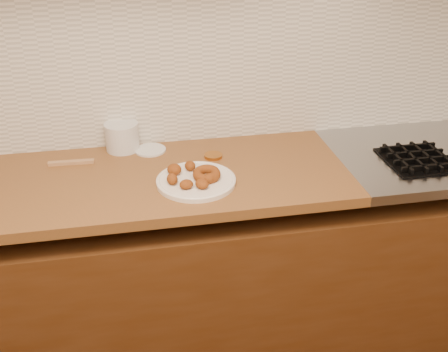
% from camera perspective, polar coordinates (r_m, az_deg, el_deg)
% --- Properties ---
extents(wall_back, '(4.00, 0.02, 2.70)m').
position_cam_1_polar(wall_back, '(2.14, -2.52, 15.34)').
color(wall_back, '#C2B294').
rests_on(wall_back, ground).
extents(base_cabinet, '(3.60, 0.60, 0.77)m').
position_cam_1_polar(base_cabinet, '(2.29, -0.85, -10.69)').
color(base_cabinet, '#4F2D15').
rests_on(base_cabinet, floor).
extents(butcher_block, '(2.30, 0.62, 0.04)m').
position_cam_1_polar(butcher_block, '(2.03, -19.35, -1.38)').
color(butcher_block, brown).
rests_on(butcher_block, base_cabinet).
extents(backsplash, '(3.60, 0.02, 0.60)m').
position_cam_1_polar(backsplash, '(2.17, -2.39, 11.41)').
color(backsplash, silver).
rests_on(backsplash, wall_back).
extents(donut_plate, '(0.29, 0.29, 0.02)m').
position_cam_1_polar(donut_plate, '(1.91, -3.06, -0.56)').
color(donut_plate, white).
rests_on(donut_plate, butcher_block).
extents(ring_donut, '(0.10, 0.11, 0.05)m').
position_cam_1_polar(ring_donut, '(1.90, -1.92, 0.21)').
color(ring_donut, brown).
rests_on(ring_donut, donut_plate).
extents(fried_dough_chunks, '(0.18, 0.20, 0.04)m').
position_cam_1_polar(fried_dough_chunks, '(1.89, -4.02, -0.01)').
color(fried_dough_chunks, brown).
rests_on(fried_dough_chunks, donut_plate).
extents(plastic_tub, '(0.17, 0.17, 0.11)m').
position_cam_1_polar(plastic_tub, '(2.19, -11.04, 4.24)').
color(plastic_tub, silver).
rests_on(plastic_tub, butcher_block).
extents(tub_lid, '(0.15, 0.15, 0.01)m').
position_cam_1_polar(tub_lid, '(2.18, -8.03, 2.82)').
color(tub_lid, silver).
rests_on(tub_lid, butcher_block).
extents(brass_jar_lid, '(0.08, 0.08, 0.01)m').
position_cam_1_polar(brass_jar_lid, '(2.10, -1.18, 2.20)').
color(brass_jar_lid, '#B16F2A').
rests_on(brass_jar_lid, butcher_block).
extents(wooden_utensil, '(0.18, 0.03, 0.01)m').
position_cam_1_polar(wooden_utensil, '(2.13, -16.30, 1.43)').
color(wooden_utensil, '#A87A4E').
rests_on(wooden_utensil, butcher_block).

